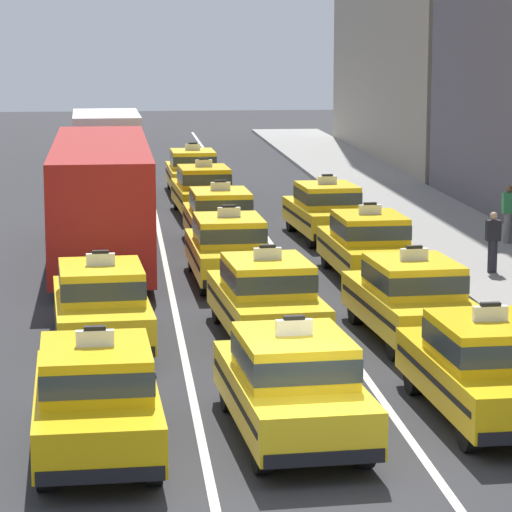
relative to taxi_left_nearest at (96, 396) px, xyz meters
name	(u,v)px	position (x,y,z in m)	size (l,w,h in m)	color
ground_plane	(324,479)	(3.18, -1.48, -0.88)	(160.00, 160.00, 0.00)	#2B2B2D
lane_stripe_left_center	(161,244)	(1.58, 18.52, -0.87)	(0.14, 80.00, 0.01)	silver
lane_stripe_center_right	(270,242)	(4.78, 18.52, -0.87)	(0.14, 80.00, 0.01)	silver
sidewalk_curb	(506,267)	(10.38, 13.52, -0.80)	(4.00, 90.00, 0.15)	gray
taxi_left_nearest	(96,396)	(0.00, 0.00, 0.00)	(1.97, 4.62, 1.96)	black
taxi_left_second	(101,303)	(0.00, 6.45, 0.00)	(2.08, 4.66, 1.96)	black
bus_left_third	(101,194)	(-0.09, 15.94, 0.94)	(2.63, 11.22, 3.22)	black
box_truck_left_fourth	(106,153)	(-0.06, 27.70, 0.90)	(2.43, 7.01, 3.27)	black
taxi_center_nearest	(292,383)	(2.98, 0.37, 0.00)	(2.10, 4.67, 1.96)	black
taxi_center_second	(267,297)	(3.32, 6.75, 0.00)	(2.11, 4.67, 1.96)	black
taxi_center_third	(229,248)	(3.05, 12.62, 0.00)	(1.94, 4.61, 1.96)	black
taxi_center_fourth	(220,217)	(3.25, 17.79, 0.00)	(1.93, 4.61, 1.96)	black
taxi_center_fifth	(204,190)	(3.19, 24.06, 0.00)	(2.00, 4.63, 1.96)	black
taxi_center_sixth	(193,171)	(3.16, 29.84, 0.00)	(1.91, 4.59, 1.96)	black
taxi_right_nearest	(486,367)	(6.21, 0.98, 0.00)	(1.99, 4.63, 1.96)	black
taxi_right_second	(412,297)	(6.22, 6.35, 0.00)	(2.09, 4.66, 1.96)	black
taxi_right_third	(369,245)	(6.58, 12.72, 0.00)	(1.94, 4.61, 1.96)	black
taxi_right_fourth	(326,210)	(6.51, 18.92, 0.00)	(2.08, 4.66, 1.96)	black
pedestrian_near_crosswalk	(508,214)	(11.42, 16.76, 0.11)	(0.36, 0.24, 1.66)	slate
pedestrian_mid_block	(493,242)	(9.71, 12.49, 0.05)	(0.36, 0.24, 1.54)	#23232D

